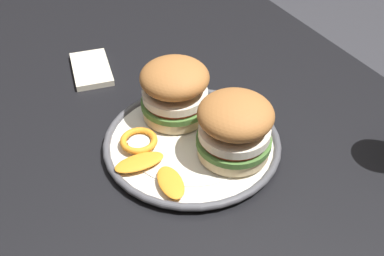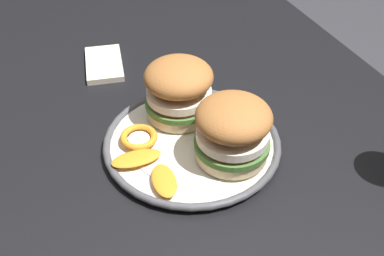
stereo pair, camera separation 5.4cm
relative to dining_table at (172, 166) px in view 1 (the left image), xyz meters
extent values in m
cube|color=black|center=(0.00, 0.00, 0.07)|extent=(1.44, 0.88, 0.03)
cube|color=black|center=(-0.66, 0.38, -0.28)|extent=(0.06, 0.06, 0.67)
cylinder|color=silver|center=(0.05, 0.01, 0.09)|extent=(0.26, 0.26, 0.01)
torus|color=#4C4C51|center=(0.05, 0.01, 0.10)|extent=(0.29, 0.29, 0.01)
cylinder|color=silver|center=(0.05, 0.01, 0.10)|extent=(0.20, 0.20, 0.00)
cylinder|color=beige|center=(-0.02, 0.02, 0.11)|extent=(0.11, 0.11, 0.02)
cylinder|color=#477033|center=(-0.02, 0.02, 0.13)|extent=(0.12, 0.12, 0.01)
cylinder|color=#BC3828|center=(-0.02, 0.02, 0.14)|extent=(0.10, 0.10, 0.01)
cylinder|color=silver|center=(-0.02, 0.02, 0.15)|extent=(0.11, 0.11, 0.01)
ellipsoid|color=#A36633|center=(-0.02, 0.02, 0.18)|extent=(0.14, 0.14, 0.05)
cylinder|color=beige|center=(0.11, 0.06, 0.11)|extent=(0.11, 0.11, 0.02)
cylinder|color=#477033|center=(0.11, 0.06, 0.13)|extent=(0.12, 0.12, 0.01)
cylinder|color=#BC3828|center=(0.11, 0.06, 0.14)|extent=(0.10, 0.10, 0.01)
cylinder|color=silver|center=(0.11, 0.06, 0.15)|extent=(0.11, 0.11, 0.01)
ellipsoid|color=#A36633|center=(0.11, 0.06, 0.18)|extent=(0.13, 0.13, 0.05)
torus|color=orange|center=(0.03, -0.07, 0.11)|extent=(0.06, 0.06, 0.01)
cylinder|color=#F4E5C6|center=(0.03, -0.07, 0.11)|extent=(0.03, 0.03, 0.00)
ellipsoid|color=orange|center=(0.13, -0.06, 0.11)|extent=(0.07, 0.04, 0.01)
ellipsoid|color=orange|center=(0.07, -0.08, 0.11)|extent=(0.04, 0.08, 0.01)
cube|color=beige|center=(-0.23, -0.06, 0.09)|extent=(0.14, 0.09, 0.01)
camera|label=1|loc=(0.54, -0.24, 0.59)|focal=42.90mm
camera|label=2|loc=(0.56, -0.19, 0.59)|focal=42.90mm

